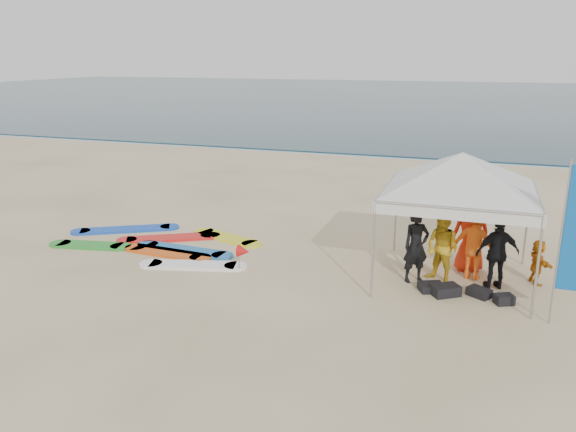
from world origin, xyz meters
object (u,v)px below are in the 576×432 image
Objects in this scene: canopy_tent at (463,153)px; person_orange_b at (471,234)px; person_yellow at (442,248)px; surfboard_spread at (164,244)px; person_black_a at (416,246)px; person_orange_a at (475,242)px; person_black_b at (498,253)px; marker_pennant at (244,252)px; feather_flag at (576,232)px; person_seated at (538,262)px.

person_orange_b is at bearing 66.87° from canopy_tent.
surfboard_spread is (-7.02, 0.15, -0.75)m from person_yellow.
person_black_a is at bearing -155.16° from canopy_tent.
canopy_tent reaches higher than surfboard_spread.
person_orange_a reaches higher than person_black_b.
person_black_a is 0.96× the size of person_orange_a.
person_black_a reaches higher than person_yellow.
person_black_b is 0.29× the size of surfboard_spread.
canopy_tent is (-0.41, -0.24, 2.00)m from person_orange_a.
surfboard_spread is at bearing -22.50° from person_black_b.
person_black_b is 2.48× the size of marker_pennant.
marker_pennant is at bearing 175.49° from feather_flag.
feather_flag is at bearing 111.61° from person_orange_b.
surfboard_spread is at bearing -179.32° from canopy_tent.
feather_flag is (1.76, -2.32, 0.93)m from person_orange_b.
person_orange_a is 7.73m from surfboard_spread.
person_black_a is 0.30× the size of surfboard_spread.
marker_pennant is 0.12× the size of surfboard_spread.
canopy_tent is at bearing -34.02° from person_black_b.
person_yellow is 2.09m from person_seated.
person_black_b is 0.51× the size of feather_flag.
surfboard_spread is (-8.15, 0.10, -0.76)m from person_black_b.
person_orange_a is 0.48m from person_orange_b.
person_black_a is 1.35m from person_orange_a.
surfboard_spread is at bearing -152.09° from person_yellow.
person_orange_a is at bearing 29.86° from canopy_tent.
feather_flag is 4.85× the size of marker_pennant.
person_black_b is at bearing -28.90° from person_black_a.
marker_pennant is (-4.31, -0.86, -0.29)m from person_yellow.
person_orange_a reaches higher than marker_pennant.
person_black_a is 6.53m from surfboard_spread.
person_black_a is 1.68m from person_black_b.
canopy_tent is at bearing 72.15° from person_yellow.
person_black_a is 3.28m from feather_flag.
feather_flag reaches higher than person_black_a.
marker_pennant is at bearing -139.61° from person_yellow.
surfboard_spread is at bearing 159.60° from marker_pennant.
surfboard_spread is (-2.71, 1.01, -0.46)m from marker_pennant.
person_seated is at bearing 151.63° from person_orange_b.
person_orange_a is 2.65× the size of marker_pennant.
feather_flag is at bearing 107.98° from person_black_b.
person_orange_a is at bearing 87.92° from person_orange_b.
person_yellow is (0.55, 0.13, -0.03)m from person_black_a.
person_seated is 1.55× the size of marker_pennant.
person_orange_a is at bearing -64.26° from person_black_b.
person_yellow is 0.99× the size of person_black_b.
person_orange_b is at bearing 5.93° from surfboard_spread.
person_black_a is at bearing -15.68° from person_black_b.
surfboard_spread is at bearing 18.44° from person_orange_a.
person_orange_b is 2.10m from canopy_tent.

